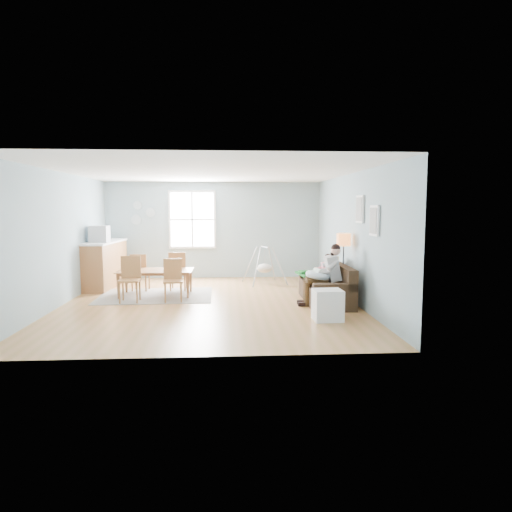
{
  "coord_description": "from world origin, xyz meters",
  "views": [
    {
      "loc": [
        0.36,
        -9.42,
        1.97
      ],
      "look_at": [
        0.95,
        -0.21,
        1.0
      ],
      "focal_mm": 32.0,
      "sensor_mm": 36.0,
      "label": 1
    }
  ],
  "objects": [
    {
      "name": "sofa",
      "position": [
        2.48,
        -0.1,
        0.28
      ],
      "size": [
        0.87,
        1.98,
        0.8
      ],
      "color": "black",
      "rests_on": "room"
    },
    {
      "name": "chair_se",
      "position": [
        -0.79,
        0.24,
        0.51
      ],
      "size": [
        0.46,
        0.46,
        0.9
      ],
      "color": "#A06D37",
      "rests_on": "rug"
    },
    {
      "name": "beige_pillow",
      "position": [
        2.69,
        0.42,
        0.71
      ],
      "size": [
        0.15,
        0.46,
        0.45
      ],
      "primitive_type": "cube",
      "rotation": [
        0.0,
        0.0,
        0.05
      ],
      "color": "tan",
      "rests_on": "sofa"
    },
    {
      "name": "father",
      "position": [
        2.35,
        -0.38,
        0.67
      ],
      "size": [
        0.88,
        0.41,
        1.26
      ],
      "color": "gray",
      "rests_on": "sofa"
    },
    {
      "name": "room",
      "position": [
        0.0,
        0.0,
        2.42
      ],
      "size": [
        8.4,
        9.4,
        3.9
      ],
      "color": "#A07238"
    },
    {
      "name": "window",
      "position": [
        -0.6,
        3.46,
        1.65
      ],
      "size": [
        1.32,
        0.08,
        1.62
      ],
      "color": "white",
      "rests_on": "room"
    },
    {
      "name": "chair_nw",
      "position": [
        -1.71,
        1.45,
        0.5
      ],
      "size": [
        0.43,
        0.43,
        0.89
      ],
      "color": "#A06D37",
      "rests_on": "rug"
    },
    {
      "name": "green_throw",
      "position": [
        2.41,
        0.56,
        0.51
      ],
      "size": [
        0.99,
        0.88,
        0.04
      ],
      "primitive_type": "cube",
      "rotation": [
        0.0,
        0.0,
        0.11
      ],
      "color": "#166222",
      "rests_on": "sofa"
    },
    {
      "name": "chair_sw",
      "position": [
        -1.68,
        0.22,
        0.55
      ],
      "size": [
        0.44,
        0.44,
        0.96
      ],
      "color": "#A06D37",
      "rests_on": "rug"
    },
    {
      "name": "storage_cube",
      "position": [
        2.12,
        -1.64,
        0.27
      ],
      "size": [
        0.51,
        0.46,
        0.55
      ],
      "color": "silver",
      "rests_on": "room"
    },
    {
      "name": "pictures",
      "position": [
        2.97,
        -1.05,
        1.85
      ],
      "size": [
        0.05,
        1.34,
        0.74
      ],
      "color": "white",
      "rests_on": "room"
    },
    {
      "name": "counter",
      "position": [
        -2.7,
        2.16,
        0.58
      ],
      "size": [
        0.71,
        2.09,
        1.15
      ],
      "color": "brown",
      "rests_on": "room"
    },
    {
      "name": "baby_swing",
      "position": [
        1.34,
        2.27,
        0.44
      ],
      "size": [
        1.16,
        1.17,
        0.97
      ],
      "color": "#A4A4A9",
      "rests_on": "room"
    },
    {
      "name": "wall_plates",
      "position": [
        -2.0,
        3.47,
        1.83
      ],
      "size": [
        0.67,
        0.02,
        0.66
      ],
      "color": "#A6BFC8",
      "rests_on": "room"
    },
    {
      "name": "toddler",
      "position": [
        2.41,
        0.09,
        0.68
      ],
      "size": [
        0.52,
        0.26,
        0.81
      ],
      "color": "silver",
      "rests_on": "sofa"
    },
    {
      "name": "monitor",
      "position": [
        -2.7,
        1.76,
        1.35
      ],
      "size": [
        0.42,
        0.4,
        0.4
      ],
      "color": "#A4A4A9",
      "rests_on": "counter"
    },
    {
      "name": "rug",
      "position": [
        -1.24,
        0.84,
        0.01
      ],
      "size": [
        2.53,
        1.95,
        0.01
      ],
      "primitive_type": "cube",
      "rotation": [
        0.0,
        0.0,
        0.02
      ],
      "color": "gray",
      "rests_on": "room"
    },
    {
      "name": "floor_lamp",
      "position": [
        2.8,
        -0.06,
        1.2
      ],
      "size": [
        0.29,
        0.29,
        1.44
      ],
      "color": "black",
      "rests_on": "room"
    },
    {
      "name": "nursing_pillow",
      "position": [
        2.2,
        -0.38,
        0.62
      ],
      "size": [
        0.54,
        0.53,
        0.21
      ],
      "primitive_type": "torus",
      "rotation": [
        0.0,
        0.14,
        -0.04
      ],
      "color": "silver",
      "rests_on": "father"
    },
    {
      "name": "chair_ne",
      "position": [
        -0.81,
        1.47,
        0.53
      ],
      "size": [
        0.43,
        0.43,
        0.93
      ],
      "color": "#A06D37",
      "rests_on": "rug"
    },
    {
      "name": "infant",
      "position": [
        2.2,
        -0.34,
        0.7
      ],
      "size": [
        0.18,
        0.36,
        0.13
      ],
      "color": "silver",
      "rests_on": "nursing_pillow"
    },
    {
      "name": "dining_table",
      "position": [
        -1.24,
        0.84,
        0.29
      ],
      "size": [
        1.66,
        0.93,
        0.58
      ],
      "primitive_type": "imported",
      "rotation": [
        0.0,
        0.0,
        -0.0
      ],
      "color": "brown",
      "rests_on": "rug"
    }
  ]
}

